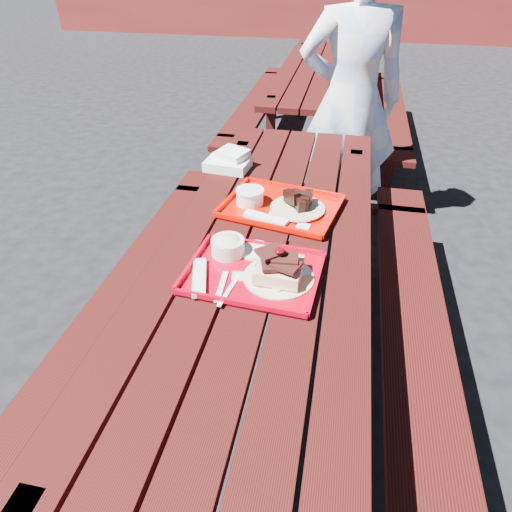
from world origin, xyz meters
name	(u,v)px	position (x,y,z in m)	size (l,w,h in m)	color
ground	(263,386)	(0.00, 0.00, 0.00)	(60.00, 60.00, 0.00)	black
picnic_table_near	(264,290)	(0.00, 0.00, 0.56)	(1.41, 2.40, 0.75)	#3A0D0B
picnic_table_far	(324,90)	(0.00, 2.80, 0.56)	(1.41, 2.40, 0.75)	#3A0D0B
near_tray	(255,265)	(-0.01, -0.15, 0.78)	(0.45, 0.36, 0.13)	#B20016
far_tray	(279,205)	(0.01, 0.28, 0.77)	(0.50, 0.42, 0.08)	#D10B00
white_cloth	(229,161)	(-0.29, 0.63, 0.78)	(0.21, 0.19, 0.08)	white
person	(350,102)	(0.24, 1.45, 0.86)	(0.62, 0.41, 1.71)	#B7D6FF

